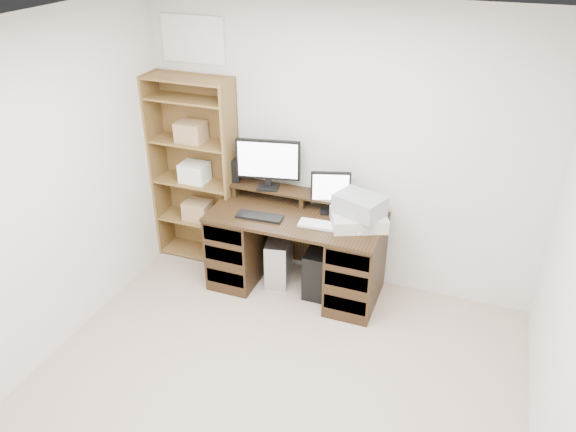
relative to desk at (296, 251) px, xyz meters
The scene contains 14 objects.
room 1.87m from the desk, 80.90° to the right, with size 3.54×4.04×2.54m.
desk is the anchor object (origin of this frame).
riser_shelf 0.50m from the desk, 90.00° to the left, with size 1.40×0.22×0.12m.
monitor_wide 0.83m from the desk, 150.66° to the left, with size 0.56×0.19×0.45m.
monitor_small 0.64m from the desk, 33.91° to the left, with size 0.33×0.17×0.37m.
speaker 0.92m from the desk, 163.07° to the left, with size 0.09×0.09×0.22m, color black.
keyboard_black 0.49m from the desk, 150.96° to the right, with size 0.40×0.13×0.02m, color black.
keyboard_white 0.49m from the desk, 20.15° to the right, with size 0.46×0.14×0.02m, color silver.
mouse 0.69m from the desk, 12.16° to the right, with size 0.10×0.07×0.04m, color white.
printer 0.68m from the desk, ahead, with size 0.45×0.33×0.11m, color #B5AE9E.
basket 0.77m from the desk, ahead, with size 0.38×0.27×0.16m, color #8F9599.
tower_silver 0.27m from the desk, 158.57° to the left, with size 0.20×0.44×0.44m, color #B9BBC0.
tower_black 0.27m from the desk, 11.36° to the left, with size 0.19×0.44×0.44m.
bookshelf 1.23m from the desk, 168.91° to the left, with size 0.80×0.30×1.80m.
Camera 1 is at (1.16, -2.34, 3.06)m, focal length 35.00 mm.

